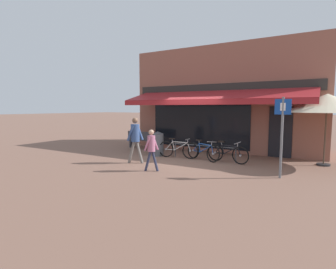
# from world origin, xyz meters

# --- Properties ---
(ground_plane) EXTENTS (160.00, 160.00, 0.00)m
(ground_plane) POSITION_xyz_m (0.00, 0.00, 0.00)
(ground_plane) COLOR brown
(shop_front) EXTENTS (8.91, 4.80, 4.91)m
(shop_front) POSITION_xyz_m (0.56, 3.96, 2.45)
(shop_front) COLOR #8E5647
(shop_front) RESTS_ON ground_plane
(bike_rack_rail) EXTENTS (2.65, 0.04, 0.57)m
(bike_rack_rail) POSITION_xyz_m (0.71, 0.44, 0.46)
(bike_rack_rail) COLOR #47494F
(bike_rack_rail) RESTS_ON ground_plane
(bicycle_silver) EXTENTS (1.72, 0.52, 0.81)m
(bicycle_silver) POSITION_xyz_m (-0.34, 0.22, 0.36)
(bicycle_silver) COLOR black
(bicycle_silver) RESTS_ON ground_plane
(bicycle_blue) EXTENTS (1.62, 0.69, 0.80)m
(bicycle_blue) POSITION_xyz_m (0.73, 0.31, 0.35)
(bicycle_blue) COLOR black
(bicycle_blue) RESTS_ON ground_plane
(bicycle_black) EXTENTS (1.67, 0.54, 0.80)m
(bicycle_black) POSITION_xyz_m (1.69, 0.35, 0.36)
(bicycle_black) COLOR black
(bicycle_black) RESTS_ON ground_plane
(pedestrian_adult) EXTENTS (0.56, 0.55, 1.70)m
(pedestrian_adult) POSITION_xyz_m (-1.21, -1.46, 1.04)
(pedestrian_adult) COLOR slate
(pedestrian_adult) RESTS_ON ground_plane
(pedestrian_child) EXTENTS (0.44, 0.43, 1.36)m
(pedestrian_child) POSITION_xyz_m (-0.01, -2.18, 0.83)
(pedestrian_child) COLOR #282D47
(pedestrian_child) RESTS_ON ground_plane
(litter_bin) EXTENTS (0.50, 0.50, 1.04)m
(litter_bin) POSITION_xyz_m (-1.31, 0.24, 0.52)
(litter_bin) COLOR #515459
(litter_bin) RESTS_ON ground_plane
(parking_sign) EXTENTS (0.44, 0.07, 2.35)m
(parking_sign) POSITION_xyz_m (3.70, -0.98, 1.44)
(parking_sign) COLOR slate
(parking_sign) RESTS_ON ground_plane
(cafe_parasol) EXTENTS (2.88, 2.88, 2.53)m
(cafe_parasol) POSITION_xyz_m (4.80, 1.61, 2.20)
(cafe_parasol) COLOR #4C3D2D
(cafe_parasol) RESTS_ON ground_plane
(park_bench) EXTENTS (1.64, 0.61, 0.87)m
(park_bench) POSITION_xyz_m (-3.07, 1.48, 0.46)
(park_bench) COLOR #38383D
(park_bench) RESTS_ON ground_plane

